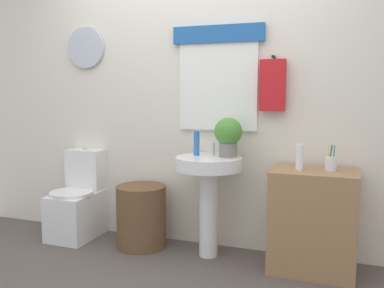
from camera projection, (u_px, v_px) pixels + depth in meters
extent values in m
cube|color=silver|center=(197.00, 94.00, 3.62)|extent=(4.40, 0.10, 2.60)
cube|color=white|center=(218.00, 86.00, 3.48)|extent=(0.66, 0.03, 0.72)
cube|color=#235BA3|center=(218.00, 34.00, 3.41)|extent=(0.76, 0.04, 0.14)
cylinder|color=silver|center=(86.00, 48.00, 3.86)|extent=(0.37, 0.03, 0.37)
cylinder|color=black|center=(274.00, 57.00, 3.28)|extent=(0.02, 0.06, 0.02)
cube|color=red|center=(272.00, 85.00, 3.29)|extent=(0.20, 0.05, 0.40)
cube|color=white|center=(76.00, 215.00, 3.84)|extent=(0.36, 0.50, 0.41)
cylinder|color=white|center=(71.00, 193.00, 3.75)|extent=(0.38, 0.38, 0.03)
cube|color=white|center=(86.00, 170.00, 3.95)|extent=(0.34, 0.18, 0.38)
cylinder|color=silver|center=(85.00, 149.00, 3.92)|extent=(0.04, 0.04, 0.02)
cylinder|color=brown|center=(141.00, 216.00, 3.60)|extent=(0.42, 0.42, 0.53)
cylinder|color=white|center=(208.00, 213.00, 3.38)|extent=(0.15, 0.15, 0.71)
cylinder|color=white|center=(209.00, 163.00, 3.33)|extent=(0.53, 0.53, 0.10)
cylinder|color=silver|center=(213.00, 149.00, 3.43)|extent=(0.03, 0.03, 0.10)
cube|color=#9E754C|center=(313.00, 221.00, 3.10)|extent=(0.61, 0.44, 0.75)
cylinder|color=#2D6BB7|center=(197.00, 143.00, 3.40)|extent=(0.05, 0.05, 0.20)
cylinder|color=slate|center=(228.00, 150.00, 3.33)|extent=(0.14, 0.14, 0.11)
sphere|color=#4C8E38|center=(228.00, 132.00, 3.31)|extent=(0.22, 0.22, 0.22)
cylinder|color=white|center=(300.00, 157.00, 3.04)|extent=(0.05, 0.05, 0.19)
cylinder|color=silver|center=(331.00, 164.00, 3.03)|extent=(0.08, 0.08, 0.10)
cylinder|color=green|center=(334.00, 158.00, 3.03)|extent=(0.02, 0.04, 0.18)
cylinder|color=blue|center=(330.00, 157.00, 3.05)|extent=(0.03, 0.02, 0.18)
cylinder|color=yellow|center=(329.00, 158.00, 3.02)|extent=(0.03, 0.03, 0.18)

